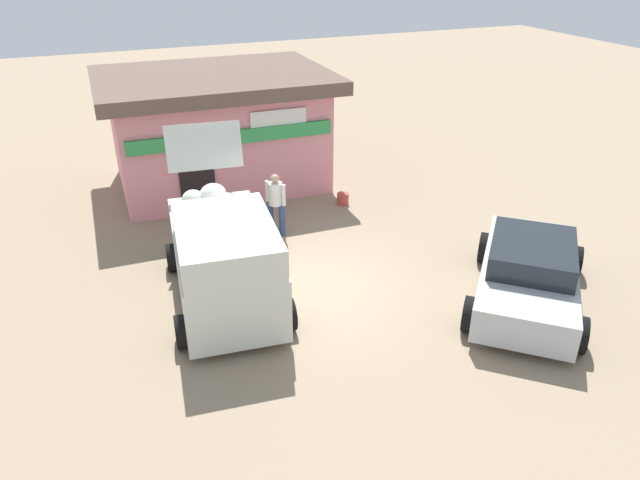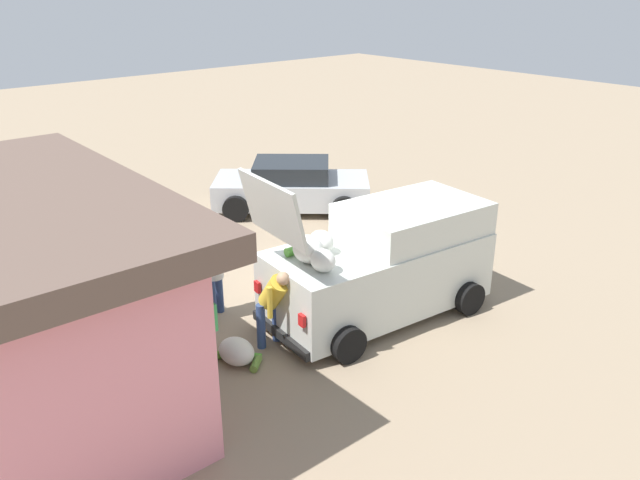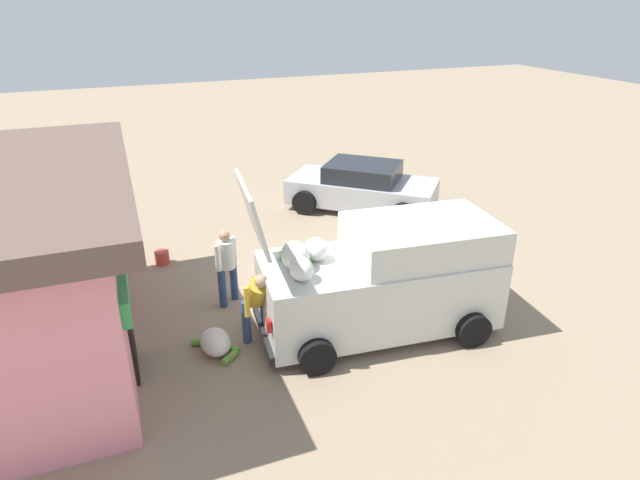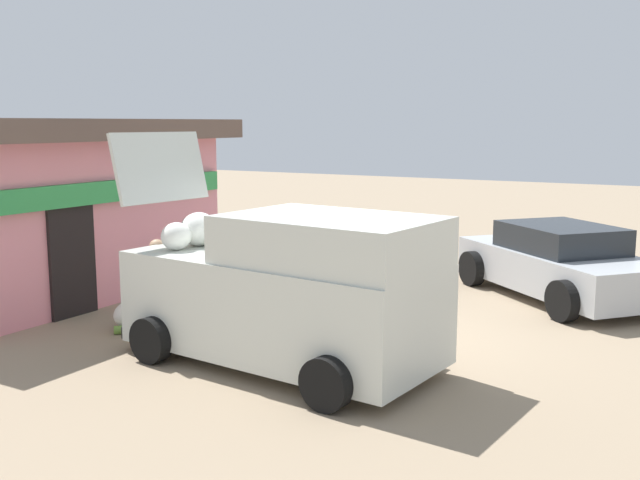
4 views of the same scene
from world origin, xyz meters
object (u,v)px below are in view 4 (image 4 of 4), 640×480
Objects in this scene: storefront_bar at (39,203)px; customer_bending at (168,277)px; unloaded_banana_pile at (132,315)px; delivery_van at (288,290)px; parked_sedan at (560,263)px; vendor_standing at (223,258)px; paint_bucket at (250,272)px.

storefront_bar is 4.37× the size of customer_bending.
delivery_van is at bearing -96.26° from unloaded_banana_pile.
customer_bending is (0.31, 2.26, -0.12)m from delivery_van.
delivery_van reaches higher than customer_bending.
parked_sedan is 2.86× the size of customer_bending.
delivery_van is 2.92× the size of vendor_standing.
unloaded_banana_pile is (0.02, 0.75, -0.67)m from customer_bending.
storefront_bar is at bearing 115.60° from parked_sedan.
parked_sedan is 5.90m from paint_bucket.
delivery_van reaches higher than parked_sedan.
vendor_standing is 2.56m from paint_bucket.
paint_bucket is at bearing 39.93° from delivery_van.
unloaded_banana_pile is (-1.10, -3.27, -1.44)m from storefront_bar.
unloaded_banana_pile is 2.85× the size of paint_bucket.
storefront_bar is 7.11× the size of unloaded_banana_pile.
delivery_van is (-1.43, -6.28, -0.64)m from storefront_bar.
paint_bucket is (-1.43, 5.71, -0.47)m from parked_sedan.
storefront_bar is 9.54m from parked_sedan.
customer_bending is at bearing 139.00° from parked_sedan.
vendor_standing is 1.56m from customer_bending.
unloaded_banana_pile is at bearing 83.74° from delivery_van.
parked_sedan is (4.10, -8.56, -1.01)m from storefront_bar.
vendor_standing reaches higher than customer_bending.
delivery_van is 5.99m from parked_sedan.
parked_sedan is (5.53, -2.28, -0.37)m from delivery_van.
unloaded_banana_pile is (-5.20, 5.29, -0.43)m from parked_sedan.
vendor_standing reaches higher than parked_sedan.
customer_bending reaches higher than unloaded_banana_pile.
parked_sedan is at bearing -64.40° from storefront_bar.
storefront_bar is 20.29× the size of paint_bucket.
storefront_bar is 1.53× the size of parked_sedan.
vendor_standing is at bearing 52.37° from delivery_van.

